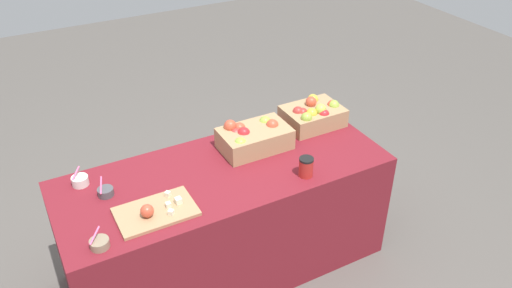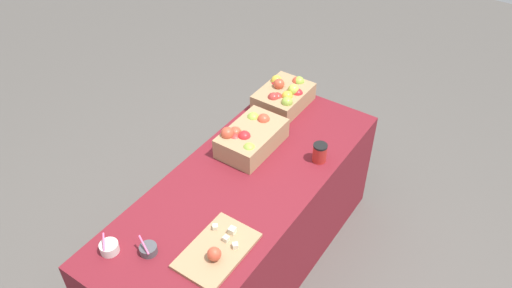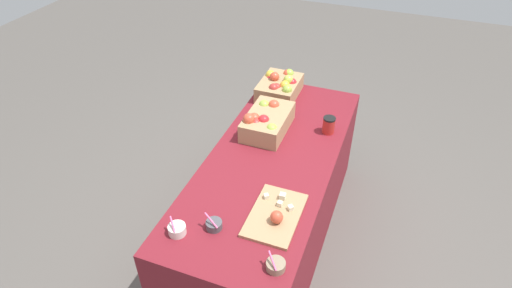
% 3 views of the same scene
% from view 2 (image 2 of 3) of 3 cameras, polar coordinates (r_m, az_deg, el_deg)
% --- Properties ---
extents(ground_plane, '(10.00, 10.00, 0.00)m').
position_cam_2_polar(ground_plane, '(3.35, -1.23, -13.27)').
color(ground_plane, '#56514C').
extents(table, '(1.90, 0.76, 0.74)m').
position_cam_2_polar(table, '(3.06, -1.32, -9.14)').
color(table, maroon).
rests_on(table, ground_plane).
extents(apple_crate_left, '(0.37, 0.28, 0.18)m').
position_cam_2_polar(apple_crate_left, '(3.30, 3.18, 5.45)').
color(apple_crate_left, tan).
rests_on(apple_crate_left, table).
extents(apple_crate_middle, '(0.42, 0.26, 0.18)m').
position_cam_2_polar(apple_crate_middle, '(2.95, -0.63, 0.76)').
color(apple_crate_middle, tan).
rests_on(apple_crate_middle, table).
extents(cutting_board_front, '(0.40, 0.25, 0.09)m').
position_cam_2_polar(cutting_board_front, '(2.46, -4.40, -11.84)').
color(cutting_board_front, tan).
rests_on(cutting_board_front, table).
extents(sample_bowl_mid, '(0.09, 0.09, 0.10)m').
position_cam_2_polar(sample_bowl_mid, '(2.55, -16.19, -11.12)').
color(sample_bowl_mid, silver).
rests_on(sample_bowl_mid, table).
extents(sample_bowl_far, '(0.08, 0.09, 0.10)m').
position_cam_2_polar(sample_bowl_far, '(2.50, -12.03, -11.52)').
color(sample_bowl_far, '#4C4C51').
rests_on(sample_bowl_far, table).
extents(coffee_cup, '(0.08, 0.08, 0.12)m').
position_cam_2_polar(coffee_cup, '(2.90, 7.18, -0.98)').
color(coffee_cup, red).
rests_on(coffee_cup, table).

